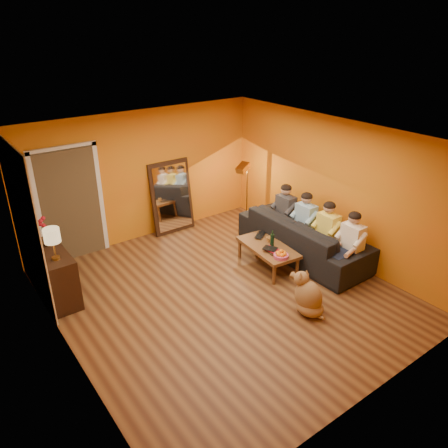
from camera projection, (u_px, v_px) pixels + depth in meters
room_shell at (211, 215)px, 6.94m from camera, size 5.00×5.50×2.60m
white_accent at (25, 225)px, 6.61m from camera, size 0.02×1.90×2.58m
doorway_recess at (68, 203)px, 8.04m from camera, size 1.06×0.30×2.10m
door_jamb_left at (38, 213)px, 7.64m from camera, size 0.08×0.06×2.20m
door_jamb_right at (101, 199)px, 8.25m from camera, size 0.08×0.06×2.20m
door_header at (61, 148)px, 7.49m from camera, size 1.22×0.06×0.08m
mirror_frame at (172, 197)px, 9.11m from camera, size 0.92×0.27×1.51m
mirror_glass at (172, 198)px, 9.08m from camera, size 0.78×0.21×1.35m
sideboard at (55, 275)px, 6.97m from camera, size 0.44×1.18×0.85m
table_lamp at (53, 244)px, 6.46m from camera, size 0.24×0.24×0.51m
sofa at (303, 237)px, 8.27m from camera, size 2.67×1.04×0.78m
coffee_table at (267, 256)px, 7.95m from camera, size 0.74×1.28×0.42m
floor_lamp at (247, 197)px, 9.24m from camera, size 0.36×0.32×1.44m
dog at (309, 293)px, 6.63m from camera, size 0.41×0.61×0.70m
person_far_left at (352, 244)px, 7.52m from camera, size 0.70×0.44×1.22m
person_mid_left at (327, 233)px, 7.92m from camera, size 0.70×0.44×1.22m
person_mid_right at (305, 223)px, 8.32m from camera, size 0.70×0.44×1.22m
person_far_right at (285, 213)px, 8.72m from camera, size 0.70×0.44×1.22m
fruit_bowl at (281, 253)px, 7.45m from camera, size 0.26×0.26×0.16m
wine_bottle at (272, 239)px, 7.79m from camera, size 0.07×0.07×0.31m
tumbler at (269, 239)px, 8.00m from camera, size 0.12×0.12×0.09m
laptop at (263, 236)px, 8.21m from camera, size 0.42×0.38×0.03m
book_lower at (268, 253)px, 7.62m from camera, size 0.21×0.27×0.02m
book_mid at (268, 251)px, 7.62m from camera, size 0.22×0.28×0.02m
book_upper at (268, 251)px, 7.59m from camera, size 0.26×0.29×0.02m
vase at (45, 240)px, 6.93m from camera, size 0.18×0.18×0.19m
flowers at (41, 224)px, 6.81m from camera, size 0.17×0.17×0.51m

